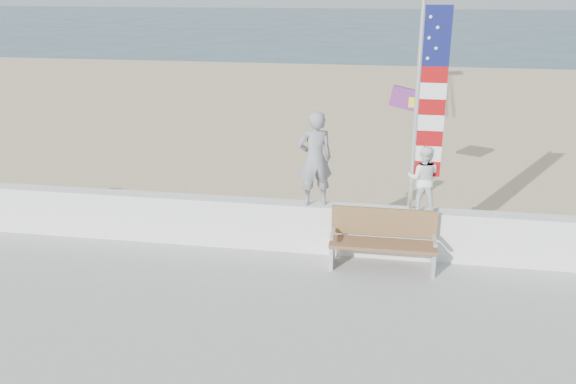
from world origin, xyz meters
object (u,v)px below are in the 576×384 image
object	(u,v)px
flag	(425,101)
child	(423,179)
adult	(315,159)
bench	(383,239)

from	to	relation	value
flag	child	bearing A→B (deg)	0.22
adult	bench	distance (m)	1.81
child	bench	size ratio (longest dim) A/B	0.64
child	flag	size ratio (longest dim) A/B	0.33
adult	child	bearing A→B (deg)	160.54
child	flag	world-z (taller)	flag
child	bench	bearing A→B (deg)	42.53
bench	flag	world-z (taller)	flag
child	bench	xyz separation A→B (m)	(-0.63, -0.45, -0.97)
bench	flag	xyz separation A→B (m)	(0.56, 0.45, 2.30)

